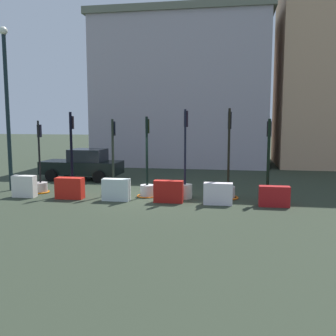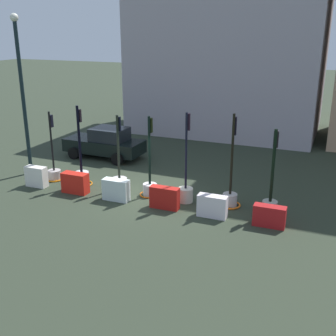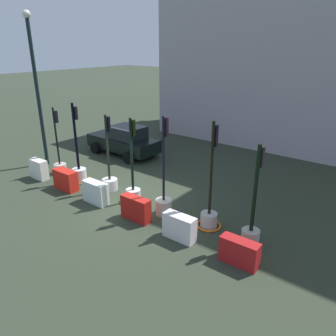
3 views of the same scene
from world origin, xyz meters
name	(u,v)px [view 2 (image 2 of 3)]	position (x,y,z in m)	size (l,w,h in m)	color
ground_plane	(149,196)	(0.00, 0.00, 0.00)	(120.00, 120.00, 0.00)	#2D3628
traffic_light_0	(54,170)	(-4.90, 0.13, 0.49)	(0.76, 0.76, 3.19)	#B3A7A4
traffic_light_1	(82,172)	(-3.37, 0.10, 0.57)	(0.92, 0.92, 3.56)	silver
traffic_light_2	(119,176)	(-1.57, 0.31, 0.57)	(0.66, 0.66, 3.26)	beige
traffic_light_3	(150,182)	(-0.04, 0.15, 0.58)	(0.87, 0.87, 3.36)	silver
traffic_light_4	(186,186)	(1.59, 0.06, 0.67)	(0.60, 0.60, 3.65)	beige
traffic_light_5	(230,192)	(3.35, 0.34, 0.60)	(0.87, 0.87, 3.70)	#BBB2AE
traffic_light_6	(271,194)	(4.92, 0.25, 0.79)	(0.56, 0.57, 3.27)	#B0ADA0
construction_barrier_0	(36,177)	(-5.09, -0.87, 0.45)	(0.97, 0.41, 0.91)	white
construction_barrier_1	(75,183)	(-3.08, -0.84, 0.44)	(1.14, 0.49, 0.87)	red
construction_barrier_2	(116,190)	(-1.08, -0.88, 0.44)	(1.10, 0.43, 0.88)	silver
construction_barrier_3	(165,198)	(1.06, -0.87, 0.44)	(1.15, 0.38, 0.87)	#B41A14
construction_barrier_4	(212,206)	(2.99, -0.90, 0.42)	(1.10, 0.42, 0.84)	white
construction_barrier_5	(269,216)	(5.08, -0.88, 0.39)	(1.13, 0.41, 0.78)	#AF181A
car_black_sedan	(106,143)	(-4.49, 4.08, 0.80)	(4.30, 2.15, 1.65)	black
building_main_facade	(230,50)	(-0.27, 13.26, 5.27)	(12.35, 8.27, 10.51)	#A89EA7
street_lamp_post	(22,87)	(-6.53, 0.46, 4.14)	(0.36, 0.36, 7.28)	black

